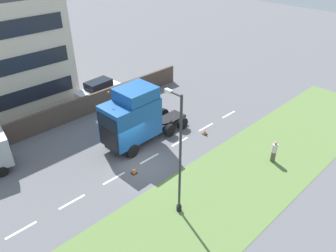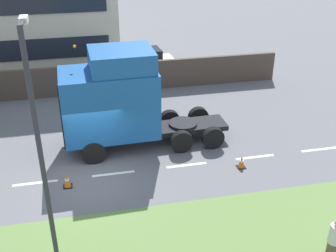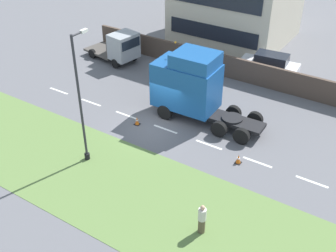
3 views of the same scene
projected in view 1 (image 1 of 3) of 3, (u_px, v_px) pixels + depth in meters
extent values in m
plane|color=slate|center=(142.00, 163.00, 23.67)|extent=(120.00, 120.00, 0.00)
cube|color=#607F42|center=(206.00, 206.00, 19.98)|extent=(7.00, 44.00, 0.01)
cube|color=white|center=(229.00, 114.00, 29.81)|extent=(0.16, 1.80, 0.00)
cube|color=white|center=(206.00, 127.00, 27.90)|extent=(0.16, 1.80, 0.00)
cube|color=white|center=(180.00, 142.00, 25.99)|extent=(0.16, 1.80, 0.00)
cube|color=white|center=(150.00, 159.00, 24.09)|extent=(0.16, 1.80, 0.00)
cube|color=white|center=(114.00, 178.00, 22.18)|extent=(0.16, 1.80, 0.00)
cube|color=white|center=(72.00, 202.00, 20.27)|extent=(0.16, 1.80, 0.00)
cube|color=white|center=(21.00, 230.00, 18.37)|extent=(0.16, 1.80, 0.00)
cube|color=#4C3D33|center=(76.00, 109.00, 28.74)|extent=(0.25, 24.00, 1.80)
cube|color=beige|center=(0.00, 51.00, 30.16)|extent=(9.18, 9.91, 9.68)
cube|color=#1E232D|center=(29.00, 95.00, 28.82)|extent=(0.08, 8.43, 1.36)
cube|color=#1E232D|center=(21.00, 64.00, 27.32)|extent=(0.08, 8.43, 1.36)
cube|color=#1E232D|center=(13.00, 29.00, 25.81)|extent=(0.08, 8.43, 1.36)
cube|color=black|center=(148.00, 130.00, 26.27)|extent=(1.57, 7.63, 0.24)
cube|color=#195199|center=(131.00, 120.00, 24.39)|extent=(2.58, 4.24, 3.01)
cube|color=black|center=(109.00, 138.00, 23.43)|extent=(2.10, 0.12, 1.69)
cube|color=black|center=(107.00, 123.00, 22.75)|extent=(2.22, 0.12, 0.96)
cube|color=#195199|center=(136.00, 94.00, 23.76)|extent=(2.42, 2.78, 0.90)
sphere|color=orange|center=(108.00, 92.00, 22.74)|extent=(0.14, 0.14, 0.14)
cylinder|color=black|center=(163.00, 120.00, 27.23)|extent=(1.39, 1.39, 0.12)
cylinder|color=black|center=(132.00, 151.00, 24.04)|extent=(0.35, 1.05, 1.04)
cylinder|color=black|center=(113.00, 139.00, 25.40)|extent=(0.35, 1.05, 1.04)
cylinder|color=black|center=(170.00, 130.00, 26.49)|extent=(0.35, 1.05, 1.04)
cylinder|color=black|center=(151.00, 120.00, 27.84)|extent=(0.35, 1.05, 1.04)
cylinder|color=black|center=(182.00, 123.00, 27.42)|extent=(0.35, 1.05, 1.04)
cylinder|color=black|center=(163.00, 114.00, 28.77)|extent=(0.35, 1.05, 1.04)
cube|color=black|center=(7.00, 140.00, 22.48)|extent=(1.92, 0.36, 0.76)
cylinder|color=black|center=(2.00, 171.00, 22.18)|extent=(0.37, 0.83, 0.80)
cube|color=silver|center=(98.00, 93.00, 31.93)|extent=(2.10, 4.66, 1.04)
cube|color=black|center=(98.00, 84.00, 31.56)|extent=(1.67, 2.61, 0.69)
cylinder|color=black|center=(92.00, 105.00, 30.77)|extent=(0.26, 0.66, 0.64)
cylinder|color=black|center=(82.00, 100.00, 31.67)|extent=(0.26, 0.66, 0.64)
cylinder|color=black|center=(116.00, 94.00, 32.68)|extent=(0.26, 0.66, 0.64)
cylinder|color=black|center=(105.00, 90.00, 33.58)|extent=(0.26, 0.66, 0.64)
cylinder|color=black|center=(179.00, 208.00, 19.55)|extent=(0.31, 0.31, 0.40)
cylinder|color=#2D2D33|center=(180.00, 159.00, 17.67)|extent=(0.14, 0.14, 7.69)
cylinder|color=#2D2D33|center=(175.00, 94.00, 16.01)|extent=(0.90, 0.10, 0.10)
cube|color=silver|center=(169.00, 91.00, 16.29)|extent=(0.44, 0.20, 0.16)
cylinder|color=brown|center=(273.00, 156.00, 23.62)|extent=(0.34, 0.34, 0.82)
cylinder|color=beige|center=(275.00, 148.00, 23.24)|extent=(0.39, 0.39, 0.65)
sphere|color=tan|center=(276.00, 143.00, 23.02)|extent=(0.22, 0.22, 0.22)
cube|color=black|center=(134.00, 173.00, 22.62)|extent=(0.36, 0.36, 0.03)
cone|color=orange|center=(134.00, 170.00, 22.47)|extent=(0.28, 0.28, 0.55)
cylinder|color=white|center=(134.00, 170.00, 22.46)|extent=(0.17, 0.17, 0.07)
cube|color=black|center=(205.00, 134.00, 26.93)|extent=(0.36, 0.36, 0.03)
cone|color=orange|center=(205.00, 131.00, 26.78)|extent=(0.28, 0.28, 0.55)
cylinder|color=white|center=(205.00, 131.00, 26.77)|extent=(0.17, 0.17, 0.07)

